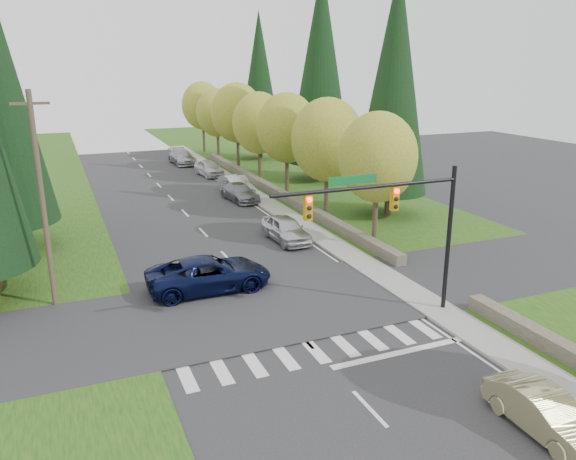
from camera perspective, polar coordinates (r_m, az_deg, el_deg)
ground at (r=20.54m, az=6.81°, el=-16.12°), size 120.00×120.00×0.00m
grass_east at (r=42.60m, az=8.92°, el=1.41°), size 14.00×110.00×0.06m
cross_street at (r=26.91m, az=-1.62°, el=-7.67°), size 120.00×8.00×0.10m
sidewalk_east at (r=41.58m, az=0.28°, el=1.28°), size 1.80×80.00×0.13m
curb_east at (r=41.27m, az=-0.81°, el=1.16°), size 0.20×80.00×0.13m
stone_wall_north at (r=49.33m, az=-1.54°, el=4.08°), size 0.70×40.00×0.70m
traffic_signal at (r=24.22m, az=11.03°, el=1.76°), size 8.70×0.37×6.80m
utility_pole at (r=27.56m, az=-23.69°, el=2.79°), size 1.60×0.24×10.00m
decid_tree_0 at (r=34.48m, az=9.11°, el=7.29°), size 4.80×4.80×8.37m
decid_tree_1 at (r=40.54m, az=4.01°, el=9.12°), size 5.20×5.20×8.80m
decid_tree_2 at (r=46.76m, az=-0.11°, el=10.32°), size 5.00×5.00×8.82m
decid_tree_3 at (r=53.32m, az=-2.95°, el=10.79°), size 5.00×5.00×8.55m
decid_tree_4 at (r=59.92m, az=-5.20°, el=11.77°), size 5.40×5.40×9.18m
decid_tree_5 at (r=66.59m, az=-7.23°, el=11.73°), size 4.80×4.80×8.30m
decid_tree_6 at (r=73.33m, az=-8.68°, el=12.38°), size 5.20×5.20×8.86m
conifer_e_a at (r=41.70m, az=10.75°, el=14.60°), size 5.44×5.44×17.80m
conifer_e_b at (r=54.38m, az=3.34°, el=16.31°), size 6.12×6.12×19.80m
conifer_e_c at (r=66.93m, az=-2.92°, el=15.09°), size 5.10×5.10×16.80m
sedan_champagne at (r=19.90m, az=24.63°, el=-16.53°), size 1.49×4.17×1.37m
suv_navy at (r=28.60m, az=-8.02°, el=-4.44°), size 6.25×2.89×1.74m
parked_car_a at (r=36.07m, az=-0.21°, el=0.10°), size 2.11×4.82×1.61m
parked_car_b at (r=47.02m, az=-4.92°, el=3.84°), size 2.48×5.04×1.41m
parked_car_c at (r=49.30m, az=-5.28°, el=4.55°), size 2.06×5.02×1.62m
parked_car_d at (r=57.92m, az=-8.04°, el=6.25°), size 2.39×4.83×1.58m
parked_car_e at (r=65.28m, az=-10.70°, el=7.29°), size 2.48×5.56×1.59m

